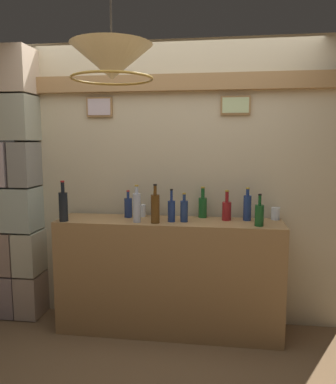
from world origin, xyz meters
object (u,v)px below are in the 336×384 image
(liquor_bottle_vermouth, at_px, (203,206))
(glass_tumbler_highball, at_px, (156,216))
(liquor_bottle_rum, at_px, (227,210))
(liquor_bottle_gin, at_px, (155,208))
(liquor_bottle_vodka, at_px, (154,207))
(liquor_bottle_sherry, at_px, (137,207))
(glass_tumbler_rocks, at_px, (275,214))
(liquor_bottle_port, at_px, (184,210))
(liquor_bottle_whiskey, at_px, (247,207))
(pendant_lamp, at_px, (112,63))
(liquor_bottle_brandy, at_px, (63,206))
(liquor_bottle_mezcal, at_px, (171,210))
(liquor_bottle_scotch, at_px, (128,207))
(glass_tumbler_shot, at_px, (142,211))
(liquor_bottle_tequila, at_px, (259,215))

(liquor_bottle_vermouth, relative_size, glass_tumbler_highball, 3.76)
(liquor_bottle_rum, xyz_separation_m, liquor_bottle_gin, (-0.58, -0.19, 0.04))
(liquor_bottle_vodka, xyz_separation_m, glass_tumbler_highball, (0.04, -0.15, -0.05))
(liquor_bottle_rum, bearing_deg, liquor_bottle_vodka, 174.68)
(liquor_bottle_sherry, xyz_separation_m, glass_tumbler_rocks, (1.15, 0.27, -0.08))
(liquor_bottle_rum, distance_m, liquor_bottle_port, 0.37)
(liquor_bottle_whiskey, distance_m, liquor_bottle_port, 0.54)
(liquor_bottle_port, relative_size, liquor_bottle_sherry, 0.78)
(liquor_bottle_rum, xyz_separation_m, glass_tumbler_rocks, (0.41, 0.08, -0.04))
(liquor_bottle_rum, bearing_deg, liquor_bottle_vermouth, 156.94)
(glass_tumbler_highball, bearing_deg, pendant_lamp, -100.48)
(liquor_bottle_port, bearing_deg, liquor_bottle_sherry, -169.43)
(liquor_bottle_gin, bearing_deg, glass_tumbler_rocks, 15.63)
(liquor_bottle_brandy, bearing_deg, liquor_bottle_mezcal, 6.63)
(liquor_bottle_whiskey, relative_size, liquor_bottle_scotch, 1.17)
(liquor_bottle_vodka, distance_m, liquor_bottle_scotch, 0.23)
(liquor_bottle_rum, height_order, liquor_bottle_gin, liquor_bottle_gin)
(liquor_bottle_port, height_order, liquor_bottle_scotch, liquor_bottle_port)
(liquor_bottle_mezcal, bearing_deg, liquor_bottle_scotch, 161.89)
(pendant_lamp, bearing_deg, liquor_bottle_mezcal, 68.72)
(liquor_bottle_rum, xyz_separation_m, liquor_bottle_brandy, (-1.35, -0.23, 0.04))
(glass_tumbler_shot, bearing_deg, liquor_bottle_vermouth, 3.48)
(liquor_bottle_vodka, height_order, liquor_bottle_sherry, liquor_bottle_sherry)
(liquor_bottle_tequila, bearing_deg, liquor_bottle_sherry, 179.61)
(liquor_bottle_sherry, distance_m, glass_tumbler_rocks, 1.18)
(glass_tumbler_rocks, bearing_deg, liquor_bottle_sherry, -167.01)
(liquor_bottle_port, relative_size, liquor_bottle_mezcal, 0.88)
(glass_tumbler_highball, bearing_deg, liquor_bottle_tequila, -6.69)
(liquor_bottle_whiskey, distance_m, liquor_bottle_tequila, 0.22)
(liquor_bottle_rum, height_order, liquor_bottle_sherry, liquor_bottle_sherry)
(liquor_bottle_mezcal, distance_m, glass_tumbler_highball, 0.16)
(liquor_bottle_vodka, xyz_separation_m, liquor_bottle_gin, (0.05, -0.25, 0.04))
(liquor_bottle_whiskey, relative_size, liquor_bottle_sherry, 0.90)
(liquor_bottle_sherry, bearing_deg, liquor_bottle_port, 10.57)
(glass_tumbler_rocks, relative_size, glass_tumbler_shot, 0.99)
(liquor_bottle_port, distance_m, liquor_bottle_vermouth, 0.24)
(liquor_bottle_vermouth, xyz_separation_m, pendant_lamp, (-0.53, -0.93, 1.04))
(liquor_bottle_tequila, height_order, glass_tumbler_highball, liquor_bottle_tequila)
(glass_tumbler_rocks, relative_size, pendant_lamp, 0.20)
(liquor_bottle_tequila, distance_m, liquor_bottle_scotch, 1.13)
(liquor_bottle_vodka, xyz_separation_m, liquor_bottle_scotch, (-0.22, -0.05, 0.00))
(liquor_bottle_whiskey, xyz_separation_m, liquor_bottle_vodka, (-0.80, 0.04, -0.03))
(liquor_bottle_gin, bearing_deg, liquor_bottle_whiskey, 15.58)
(liquor_bottle_rum, bearing_deg, liquor_bottle_whiskey, 5.00)
(liquor_bottle_vodka, height_order, glass_tumbler_rocks, liquor_bottle_vodka)
(liquor_bottle_vodka, distance_m, liquor_bottle_brandy, 0.78)
(liquor_bottle_tequila, xyz_separation_m, glass_tumbler_shot, (-1.00, 0.24, -0.04))
(liquor_bottle_rum, distance_m, liquor_bottle_mezcal, 0.47)
(glass_tumbler_highball, bearing_deg, glass_tumbler_shot, 135.94)
(glass_tumbler_shot, bearing_deg, liquor_bottle_whiskey, -2.53)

